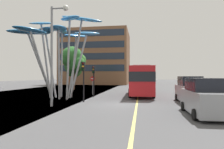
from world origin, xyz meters
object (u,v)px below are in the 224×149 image
car_parked_near (204,98)px  street_lamp (55,42)px  red_bus (141,79)px  traffic_light_kerb_far (94,74)px  no_entry_sign (93,82)px  leaf_sculpture (60,34)px  car_parked_mid (190,90)px  traffic_light_kerb_near (83,73)px

car_parked_near → street_lamp: 11.03m
red_bus → car_parked_near: (3.63, -11.35, -0.93)m
traffic_light_kerb_far → no_entry_sign: size_ratio=1.50×
leaf_sculpture → street_lamp: leaf_sculpture is taller
car_parked_mid → street_lamp: 11.94m
red_bus → car_parked_near: bearing=-72.3°
leaf_sculpture → no_entry_sign: 7.07m
traffic_light_kerb_far → no_entry_sign: traffic_light_kerb_far is taller
car_parked_near → street_lamp: (-10.15, 1.93, 3.87)m
traffic_light_kerb_far → car_parked_near: traffic_light_kerb_far is taller
street_lamp → traffic_light_kerb_far: bearing=79.2°
traffic_light_kerb_far → red_bus: bearing=26.4°
no_entry_sign → traffic_light_kerb_far: bearing=-73.2°
car_parked_near → red_bus: bearing=107.7°
traffic_light_kerb_near → car_parked_mid: (9.27, 1.09, -1.52)m
traffic_light_kerb_near → no_entry_sign: traffic_light_kerb_near is taller
red_bus → traffic_light_kerb_far: (-5.22, -2.59, 0.54)m
car_parked_mid → red_bus: bearing=126.2°
leaf_sculpture → car_parked_mid: size_ratio=2.20×
car_parked_mid → traffic_light_kerb_far: bearing=161.7°
leaf_sculpture → traffic_light_kerb_far: size_ratio=2.78×
traffic_light_kerb_near → car_parked_near: 9.98m
traffic_light_kerb_far → car_parked_mid: traffic_light_kerb_far is taller
red_bus → traffic_light_kerb_near: size_ratio=2.74×
traffic_light_kerb_near → no_entry_sign: size_ratio=1.55×
traffic_light_kerb_near → leaf_sculpture: bearing=141.6°
red_bus → no_entry_sign: 6.00m
leaf_sculpture → red_bus: bearing=26.2°
car_parked_mid → no_entry_sign: (-10.15, 5.65, 0.47)m
leaf_sculpture → traffic_light_kerb_near: bearing=-38.4°
traffic_light_kerb_far → car_parked_mid: size_ratio=0.79×
red_bus → traffic_light_kerb_far: red_bus is taller
traffic_light_kerb_far → street_lamp: street_lamp is taller
leaf_sculpture → street_lamp: bearing=-70.1°
traffic_light_kerb_near → street_lamp: (-1.41, -2.65, 2.31)m
traffic_light_kerb_near → no_entry_sign: bearing=97.5°
leaf_sculpture → traffic_light_kerb_far: 5.55m
car_parked_mid → street_lamp: size_ratio=0.56×
traffic_light_kerb_far → car_parked_near: 12.54m
car_parked_near → street_lamp: street_lamp is taller
leaf_sculpture → traffic_light_kerb_near: size_ratio=2.68×
leaf_sculpture → traffic_light_kerb_near: 5.95m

